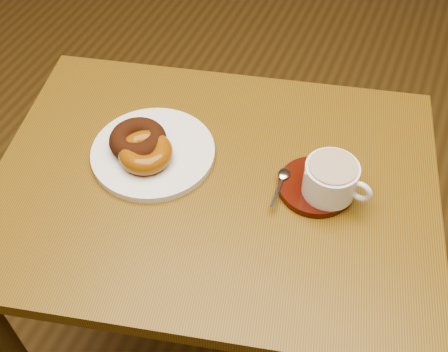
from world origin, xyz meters
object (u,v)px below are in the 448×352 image
at_px(donut_plate, 153,153).
at_px(saucer, 315,186).
at_px(cafe_table, 215,219).
at_px(coffee_cup, 331,179).

bearing_deg(donut_plate, saucer, 6.97).
bearing_deg(donut_plate, cafe_table, -5.51).
bearing_deg(saucer, donut_plate, -173.03).
distance_m(donut_plate, coffee_cup, 0.34).
bearing_deg(saucer, coffee_cup, -14.60).
relative_size(cafe_table, coffee_cup, 7.50).
bearing_deg(coffee_cup, cafe_table, -157.55).
height_order(donut_plate, saucer, same).
bearing_deg(coffee_cup, donut_plate, -164.37).
distance_m(cafe_table, donut_plate, 0.18).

